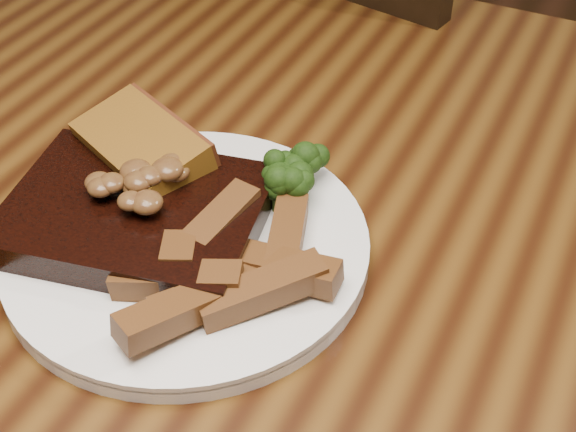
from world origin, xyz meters
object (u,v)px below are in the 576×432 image
dining_table (284,319)px  potato_wedges (239,268)px  plate (187,248)px  garlic_bread (144,166)px  steak (136,215)px  chair_far (335,109)px

dining_table → potato_wedges: size_ratio=13.92×
dining_table → plate: size_ratio=5.94×
potato_wedges → dining_table: bearing=87.9°
garlic_bread → plate: bearing=-12.3°
dining_table → plate: bearing=-140.1°
steak → chair_far: bearing=86.9°
chair_far → garlic_bread: size_ratio=7.97×
dining_table → garlic_bread: (-0.13, 0.00, 0.12)m
garlic_bread → dining_table: bearing=22.4°
dining_table → plate: 0.12m
plate → potato_wedges: (0.05, -0.02, 0.02)m
plate → steak: bearing=-175.2°
chair_far → plate: chair_far is taller
plate → steak: steak is taller
dining_table → plate: plate is taller
chair_far → plate: 0.65m
garlic_bread → potato_wedges: (0.12, -0.07, -0.00)m
chair_far → garlic_bread: (0.05, -0.53, 0.28)m
potato_wedges → chair_far: bearing=106.3°
steak → potato_wedges: size_ratio=1.60×
chair_far → potato_wedges: bearing=117.3°
dining_table → steak: bearing=-152.4°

